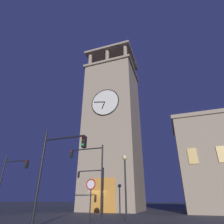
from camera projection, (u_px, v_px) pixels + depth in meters
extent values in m
plane|color=#424247|center=(98.00, 213.00, 22.71)|extent=(200.00, 200.00, 0.00)
cube|color=gray|center=(113.00, 132.00, 30.31)|extent=(7.98, 7.54, 23.07)
cube|color=gray|center=(113.00, 74.00, 35.36)|extent=(8.58, 8.14, 0.40)
cylinder|color=gray|center=(125.00, 52.00, 32.35)|extent=(0.70, 0.70, 2.79)
cylinder|color=gray|center=(107.00, 57.00, 33.34)|extent=(0.70, 0.70, 2.79)
cylinder|color=gray|center=(90.00, 61.00, 34.33)|extent=(0.70, 0.70, 2.79)
cylinder|color=gray|center=(133.00, 73.00, 37.76)|extent=(0.70, 0.70, 2.79)
cylinder|color=gray|center=(118.00, 77.00, 38.75)|extent=(0.70, 0.70, 2.79)
cylinder|color=gray|center=(103.00, 80.00, 39.74)|extent=(0.70, 0.70, 2.79)
cube|color=gray|center=(113.00, 61.00, 36.73)|extent=(8.58, 8.14, 0.40)
cylinder|color=black|center=(113.00, 56.00, 37.28)|extent=(0.12, 0.12, 2.17)
cylinder|color=silver|center=(105.00, 102.00, 28.60)|extent=(4.40, 0.12, 4.40)
torus|color=black|center=(105.00, 102.00, 28.58)|extent=(4.56, 0.16, 4.56)
cube|color=black|center=(103.00, 105.00, 28.34)|extent=(0.56, 0.06, 1.17)
cube|color=black|center=(99.00, 102.00, 28.85)|extent=(1.87, 0.06, 0.40)
cube|color=orange|center=(104.00, 195.00, 23.04)|extent=(3.20, 0.24, 4.00)
cube|color=#E0B259|center=(222.00, 154.00, 20.35)|extent=(1.00, 0.12, 1.80)
cube|color=#E0B259|center=(193.00, 156.00, 21.24)|extent=(1.00, 0.12, 1.80)
cylinder|color=black|center=(102.00, 178.00, 17.96)|extent=(0.16, 0.16, 6.68)
cylinder|color=black|center=(87.00, 149.00, 19.80)|extent=(3.62, 0.12, 0.12)
cube|color=black|center=(72.00, 154.00, 20.14)|extent=(0.22, 0.30, 0.75)
sphere|color=red|center=(71.00, 151.00, 20.11)|extent=(0.16, 0.16, 0.16)
sphere|color=#392705|center=(71.00, 154.00, 20.00)|extent=(0.16, 0.16, 0.16)
sphere|color=#063316|center=(71.00, 156.00, 19.89)|extent=(0.16, 0.16, 0.16)
cylinder|color=black|center=(0.00, 184.00, 18.87)|extent=(0.16, 0.16, 5.77)
cylinder|color=black|center=(16.00, 161.00, 19.40)|extent=(3.00, 0.12, 0.12)
cube|color=black|center=(27.00, 164.00, 18.77)|extent=(0.22, 0.30, 0.75)
sphere|color=red|center=(26.00, 161.00, 18.74)|extent=(0.16, 0.16, 0.16)
sphere|color=#392705|center=(26.00, 164.00, 18.63)|extent=(0.16, 0.16, 0.16)
sphere|color=#063316|center=(25.00, 166.00, 18.52)|extent=(0.16, 0.16, 0.16)
cylinder|color=black|center=(40.00, 175.00, 11.71)|extent=(0.16, 0.16, 5.74)
cylinder|color=black|center=(64.00, 138.00, 12.27)|extent=(3.00, 0.12, 0.12)
cube|color=black|center=(84.00, 142.00, 11.65)|extent=(0.22, 0.30, 0.75)
sphere|color=#360505|center=(83.00, 137.00, 11.61)|extent=(0.16, 0.16, 0.16)
sphere|color=#392705|center=(83.00, 141.00, 11.50)|extent=(0.16, 0.16, 0.16)
sphere|color=#18C154|center=(83.00, 145.00, 11.39)|extent=(0.16, 0.16, 0.16)
cylinder|color=black|center=(126.00, 188.00, 15.16)|extent=(0.14, 0.14, 4.60)
sphere|color=#F9DB8C|center=(125.00, 157.00, 16.25)|extent=(0.44, 0.44, 0.44)
cylinder|color=black|center=(90.00, 202.00, 13.54)|extent=(0.08, 0.08, 2.61)
cylinder|color=white|center=(91.00, 184.00, 14.02)|extent=(0.70, 0.04, 0.70)
torus|color=red|center=(91.00, 184.00, 14.01)|extent=(0.78, 0.08, 0.78)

